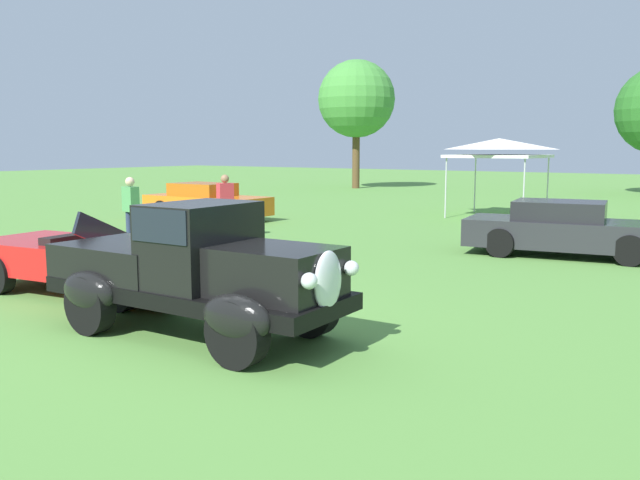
{
  "coord_description": "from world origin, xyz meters",
  "views": [
    {
      "loc": [
        6.08,
        -6.09,
        2.38
      ],
      "look_at": [
        0.25,
        2.39,
        0.94
      ],
      "focal_mm": 37.01,
      "sensor_mm": 36.0,
      "label": 1
    }
  ],
  "objects_px": {
    "canopy_tent_left_field": "(499,147)",
    "neighbor_convertible": "(98,258)",
    "show_car_charcoal": "(565,229)",
    "spectator_near_truck": "(225,204)",
    "feature_pickup_truck": "(197,269)",
    "show_car_orange": "(206,202)",
    "spectator_by_row": "(131,209)"
  },
  "relations": [
    {
      "from": "neighbor_convertible",
      "to": "spectator_by_row",
      "type": "height_order",
      "value": "spectator_by_row"
    },
    {
      "from": "feature_pickup_truck",
      "to": "spectator_near_truck",
      "type": "height_order",
      "value": "feature_pickup_truck"
    },
    {
      "from": "show_car_orange",
      "to": "spectator_by_row",
      "type": "bearing_deg",
      "value": -62.36
    },
    {
      "from": "feature_pickup_truck",
      "to": "canopy_tent_left_field",
      "type": "xyz_separation_m",
      "value": [
        -1.92,
        16.4,
        1.56
      ]
    },
    {
      "from": "show_car_charcoal",
      "to": "canopy_tent_left_field",
      "type": "height_order",
      "value": "canopy_tent_left_field"
    },
    {
      "from": "neighbor_convertible",
      "to": "show_car_orange",
      "type": "bearing_deg",
      "value": 125.38
    },
    {
      "from": "feature_pickup_truck",
      "to": "spectator_by_row",
      "type": "distance_m",
      "value": 8.17
    },
    {
      "from": "feature_pickup_truck",
      "to": "canopy_tent_left_field",
      "type": "height_order",
      "value": "canopy_tent_left_field"
    },
    {
      "from": "spectator_near_truck",
      "to": "canopy_tent_left_field",
      "type": "relative_size",
      "value": 0.57
    },
    {
      "from": "show_car_charcoal",
      "to": "spectator_by_row",
      "type": "height_order",
      "value": "spectator_by_row"
    },
    {
      "from": "canopy_tent_left_field",
      "to": "neighbor_convertible",
      "type": "bearing_deg",
      "value": -94.39
    },
    {
      "from": "neighbor_convertible",
      "to": "show_car_orange",
      "type": "height_order",
      "value": "neighbor_convertible"
    },
    {
      "from": "feature_pickup_truck",
      "to": "canopy_tent_left_field",
      "type": "distance_m",
      "value": 16.58
    },
    {
      "from": "show_car_orange",
      "to": "spectator_by_row",
      "type": "relative_size",
      "value": 2.62
    },
    {
      "from": "show_car_charcoal",
      "to": "spectator_near_truck",
      "type": "height_order",
      "value": "spectator_near_truck"
    },
    {
      "from": "show_car_orange",
      "to": "spectator_near_truck",
      "type": "bearing_deg",
      "value": -39.54
    },
    {
      "from": "feature_pickup_truck",
      "to": "neighbor_convertible",
      "type": "relative_size",
      "value": 0.93
    },
    {
      "from": "show_car_charcoal",
      "to": "spectator_by_row",
      "type": "relative_size",
      "value": 2.67
    },
    {
      "from": "spectator_by_row",
      "to": "canopy_tent_left_field",
      "type": "height_order",
      "value": "canopy_tent_left_field"
    },
    {
      "from": "show_car_charcoal",
      "to": "canopy_tent_left_field",
      "type": "distance_m",
      "value": 8.62
    },
    {
      "from": "spectator_near_truck",
      "to": "show_car_orange",
      "type": "bearing_deg",
      "value": 140.46
    },
    {
      "from": "spectator_near_truck",
      "to": "feature_pickup_truck",
      "type": "bearing_deg",
      "value": -49.66
    },
    {
      "from": "neighbor_convertible",
      "to": "spectator_near_truck",
      "type": "relative_size",
      "value": 2.67
    },
    {
      "from": "neighbor_convertible",
      "to": "spectator_near_truck",
      "type": "distance_m",
      "value": 6.75
    },
    {
      "from": "spectator_near_truck",
      "to": "canopy_tent_left_field",
      "type": "distance_m",
      "value": 10.35
    },
    {
      "from": "show_car_orange",
      "to": "canopy_tent_left_field",
      "type": "distance_m",
      "value": 10.17
    },
    {
      "from": "spectator_by_row",
      "to": "show_car_charcoal",
      "type": "bearing_deg",
      "value": 26.52
    },
    {
      "from": "feature_pickup_truck",
      "to": "show_car_charcoal",
      "type": "distance_m",
      "value": 9.34
    },
    {
      "from": "show_car_charcoal",
      "to": "canopy_tent_left_field",
      "type": "bearing_deg",
      "value": 119.49
    },
    {
      "from": "show_car_orange",
      "to": "canopy_tent_left_field",
      "type": "xyz_separation_m",
      "value": [
        7.72,
        6.36,
        1.82
      ]
    },
    {
      "from": "feature_pickup_truck",
      "to": "spectator_by_row",
      "type": "bearing_deg",
      "value": 145.99
    },
    {
      "from": "neighbor_convertible",
      "to": "show_car_orange",
      "type": "xyz_separation_m",
      "value": [
        -6.53,
        9.2,
        0.02
      ]
    }
  ]
}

